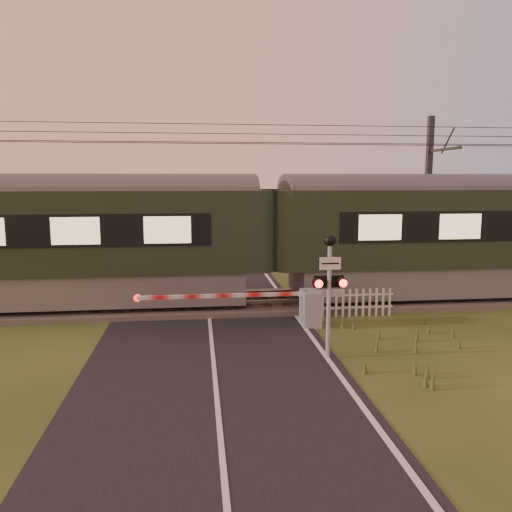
{
  "coord_description": "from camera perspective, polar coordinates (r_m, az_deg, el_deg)",
  "views": [
    {
      "loc": [
        -0.32,
        -10.28,
        4.31
      ],
      "look_at": [
        1.27,
        3.2,
        2.22
      ],
      "focal_mm": 35.0,
      "sensor_mm": 36.0,
      "label": 1
    }
  ],
  "objects": [
    {
      "name": "crossing_signal",
      "position": [
        11.98,
        8.39,
        -2.02
      ],
      "size": [
        0.77,
        0.34,
        3.04
      ],
      "color": "gray",
      "rests_on": "ground"
    },
    {
      "name": "catenary_mast",
      "position": [
        21.1,
        19.07,
        6.12
      ],
      "size": [
        0.21,
        2.46,
        6.76
      ],
      "color": "#2D2D30",
      "rests_on": "ground"
    },
    {
      "name": "road",
      "position": [
        10.93,
        -4.56,
        -14.44
      ],
      "size": [
        6.0,
        140.0,
        0.03
      ],
      "color": "black",
      "rests_on": "ground"
    },
    {
      "name": "ground",
      "position": [
        11.15,
        -4.7,
        -14.02
      ],
      "size": [
        160.0,
        160.0,
        0.0
      ],
      "primitive_type": "plane",
      "color": "#2B3C17",
      "rests_on": "ground"
    },
    {
      "name": "boom_gate",
      "position": [
        14.91,
        5.29,
        -5.74
      ],
      "size": [
        6.1,
        0.81,
        1.08
      ],
      "color": "gray",
      "rests_on": "ground"
    },
    {
      "name": "train",
      "position": [
        17.06,
        1.53,
        2.2
      ],
      "size": [
        44.69,
        3.08,
        4.17
      ],
      "color": "slate",
      "rests_on": "ground"
    },
    {
      "name": "overhead_wires",
      "position": [
        16.84,
        -5.77,
        13.52
      ],
      "size": [
        120.0,
        0.62,
        0.62
      ],
      "color": "black",
      "rests_on": "ground"
    },
    {
      "name": "picket_fence",
      "position": [
        16.15,
        11.39,
        -5.25
      ],
      "size": [
        2.41,
        0.07,
        0.89
      ],
      "color": "silver",
      "rests_on": "ground"
    },
    {
      "name": "track_bed",
      "position": [
        17.31,
        -5.48,
        -5.49
      ],
      "size": [
        140.0,
        3.4,
        0.39
      ],
      "color": "#47423D",
      "rests_on": "ground"
    }
  ]
}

